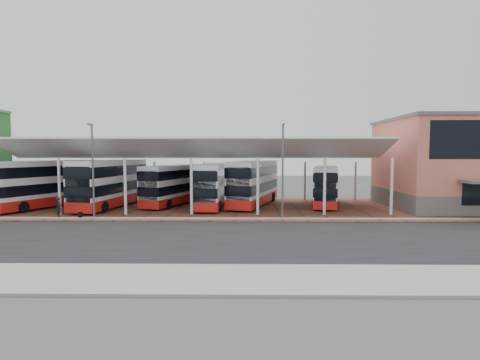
{
  "coord_description": "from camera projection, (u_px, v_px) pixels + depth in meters",
  "views": [
    {
      "loc": [
        -1.17,
        -25.05,
        5.56
      ],
      "look_at": [
        -1.59,
        7.32,
        3.29
      ],
      "focal_mm": 28.0,
      "sensor_mm": 36.0,
      "label": 1
    }
  ],
  "objects": [
    {
      "name": "sidewalk",
      "position": [
        271.0,
        279.0,
        16.38
      ],
      "size": [
        120.0,
        4.0,
        0.14
      ],
      "primitive_type": "cube",
      "color": "gray",
      "rests_on": "ground"
    },
    {
      "name": "bus_5",
      "position": [
        326.0,
        186.0,
        40.2
      ],
      "size": [
        4.46,
        10.33,
        4.15
      ],
      "rotation": [
        0.0,
        0.0,
        -0.22
      ],
      "color": "white",
      "rests_on": "forecourt"
    },
    {
      "name": "yellow_line_far",
      "position": [
        268.0,
        265.0,
        18.68
      ],
      "size": [
        120.0,
        0.12,
        0.01
      ],
      "primitive_type": "cube",
      "color": "yellow",
      "rests_on": "road"
    },
    {
      "name": "bus_2",
      "position": [
        174.0,
        185.0,
        40.74
      ],
      "size": [
        5.49,
        10.62,
        4.28
      ],
      "rotation": [
        0.0,
        0.0,
        -0.32
      ],
      "color": "white",
      "rests_on": "forecourt"
    },
    {
      "name": "forecourt",
      "position": [
        276.0,
        208.0,
        38.3
      ],
      "size": [
        72.0,
        16.0,
        0.06
      ],
      "primitive_type": "cube",
      "color": "brown",
      "rests_on": "ground"
    },
    {
      "name": "bus_0",
      "position": [
        47.0,
        184.0,
        38.68
      ],
      "size": [
        7.08,
        11.78,
        4.81
      ],
      "rotation": [
        0.0,
        0.0,
        -0.41
      ],
      "color": "white",
      "rests_on": "forecourt"
    },
    {
      "name": "bus_1",
      "position": [
        111.0,
        184.0,
        38.79
      ],
      "size": [
        4.46,
        12.06,
        4.86
      ],
      "rotation": [
        0.0,
        0.0,
        -0.15
      ],
      "color": "white",
      "rests_on": "forecourt"
    },
    {
      "name": "yellow_line_near",
      "position": [
        269.0,
        267.0,
        18.38
      ],
      "size": [
        120.0,
        0.12,
        0.01
      ],
      "primitive_type": "cube",
      "color": "yellow",
      "rests_on": "road"
    },
    {
      "name": "bus_4",
      "position": [
        254.0,
        183.0,
        40.17
      ],
      "size": [
        5.85,
        11.76,
        4.73
      ],
      "rotation": [
        0.0,
        0.0,
        -0.29
      ],
      "color": "white",
      "rests_on": "forecourt"
    },
    {
      "name": "ground",
      "position": [
        262.0,
        236.0,
        25.36
      ],
      "size": [
        140.0,
        140.0,
        0.0
      ],
      "primitive_type": "plane",
      "color": "#40433F"
    },
    {
      "name": "north_kerb",
      "position": [
        259.0,
        219.0,
        31.54
      ],
      "size": [
        120.0,
        0.8,
        0.14
      ],
      "primitive_type": "cube",
      "color": "gray",
      "rests_on": "ground"
    },
    {
      "name": "lamp_west",
      "position": [
        93.0,
        168.0,
        31.49
      ],
      "size": [
        0.16,
        0.9,
        8.07
      ],
      "color": "#5B5D63",
      "rests_on": "ground"
    },
    {
      "name": "road",
      "position": [
        263.0,
        239.0,
        24.36
      ],
      "size": [
        120.0,
        14.0,
        0.02
      ],
      "primitive_type": "cube",
      "color": "black",
      "rests_on": "ground"
    },
    {
      "name": "bus_3",
      "position": [
        212.0,
        185.0,
        39.15
      ],
      "size": [
        3.03,
        10.86,
        4.44
      ],
      "rotation": [
        0.0,
        0.0,
        -0.04
      ],
      "color": "white",
      "rests_on": "forecourt"
    },
    {
      "name": "suitcase",
      "position": [
        80.0,
        215.0,
        31.92
      ],
      "size": [
        0.32,
        0.23,
        0.54
      ],
      "primitive_type": "cube",
      "color": "black",
      "rests_on": "forecourt"
    },
    {
      "name": "canopy",
      "position": [
        199.0,
        152.0,
        38.94
      ],
      "size": [
        37.0,
        11.63,
        7.07
      ],
      "color": "white",
      "rests_on": "ground"
    },
    {
      "name": "pedestrian",
      "position": [
        59.0,
        207.0,
        32.36
      ],
      "size": [
        0.57,
        0.73,
        1.78
      ],
      "primitive_type": "imported",
      "rotation": [
        0.0,
        0.0,
        1.81
      ],
      "color": "black",
      "rests_on": "forecourt"
    },
    {
      "name": "terminal",
      "position": [
        478.0,
        163.0,
        38.63
      ],
      "size": [
        18.4,
        14.4,
        9.25
      ],
      "color": "#625F5C",
      "rests_on": "ground"
    },
    {
      "name": "lamp_east",
      "position": [
        283.0,
        168.0,
        31.29
      ],
      "size": [
        0.16,
        0.9,
        8.07
      ],
      "color": "#5B5D63",
      "rests_on": "ground"
    }
  ]
}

